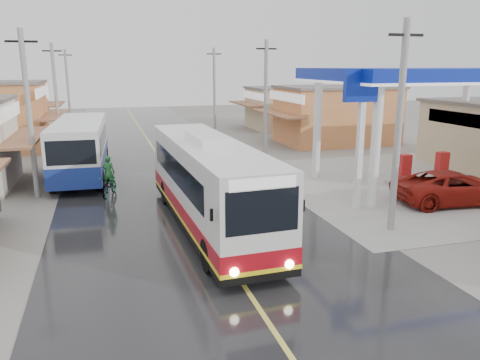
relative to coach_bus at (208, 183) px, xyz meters
The scene contains 10 objects.
ground 3.02m from the coach_bus, 94.00° to the right, with size 120.00×120.00×0.00m, color slate.
road 12.71m from the coach_bus, 90.77° to the left, with size 12.00×90.00×0.02m, color black.
centre_line 12.70m from the coach_bus, 90.77° to the left, with size 0.15×90.00×0.01m, color #D8CC4C.
shopfronts_right 17.75m from the coach_bus, 32.85° to the left, with size 11.00×44.00×4.80m, color silver, non-canonical shape.
utility_poles_left 15.46m from the coach_bus, 117.83° to the left, with size 1.60×50.00×8.00m, color gray, non-canonical shape.
utility_poles_right 14.43m from the coach_bus, 61.49° to the left, with size 1.60×36.00×8.00m, color gray, non-canonical shape.
coach_bus is the anchor object (origin of this frame).
second_bus 11.76m from the coach_bus, 116.06° to the left, with size 3.09×9.89×3.25m.
jeepney 11.77m from the coach_bus, ahead, with size 2.57×5.57×1.55m, color maroon.
cyclist 7.01m from the coach_bus, 122.63° to the left, with size 1.27×2.03×2.07m.
Camera 1 is at (-3.68, -15.14, 6.34)m, focal length 35.00 mm.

